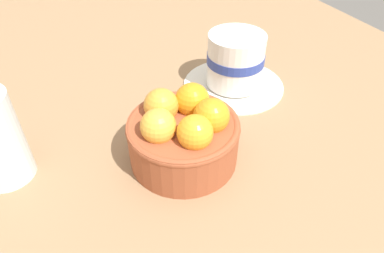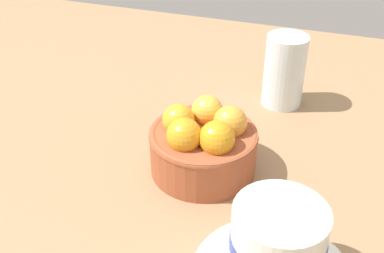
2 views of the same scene
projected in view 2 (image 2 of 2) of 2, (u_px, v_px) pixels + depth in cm
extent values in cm
cube|color=#997551|center=(203.00, 182.00, 60.41)|extent=(139.94, 103.38, 4.35)
cylinder|color=#9E4C2D|center=(203.00, 151.00, 57.69)|extent=(13.04, 13.04, 5.59)
torus|color=#9E4C2D|center=(203.00, 135.00, 56.38)|extent=(13.24, 13.24, 1.00)
sphere|color=gold|center=(230.00, 122.00, 56.01)|extent=(4.13, 4.13, 4.13)
sphere|color=#F6AD3C|center=(207.00, 111.00, 58.25)|extent=(4.00, 4.00, 4.00)
sphere|color=orange|center=(180.00, 118.00, 56.82)|extent=(3.96, 3.96, 3.96)
sphere|color=orange|center=(184.00, 135.00, 53.70)|extent=(4.16, 4.16, 4.16)
sphere|color=orange|center=(217.00, 138.00, 53.19)|extent=(4.19, 4.19, 4.19)
cylinder|color=white|center=(277.00, 244.00, 42.59)|extent=(8.61, 8.61, 8.08)
cylinder|color=#2D4299|center=(278.00, 242.00, 42.42)|extent=(8.77, 8.77, 1.45)
cylinder|color=silver|center=(284.00, 71.00, 70.10)|extent=(6.13, 6.13, 10.96)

